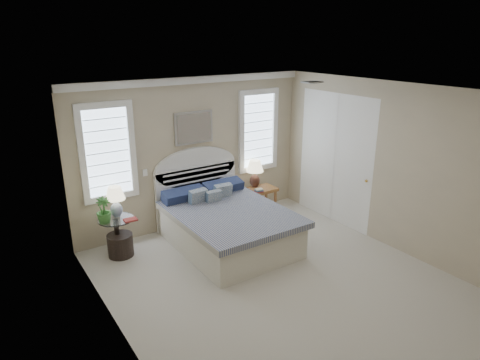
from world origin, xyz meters
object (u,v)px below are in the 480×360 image
nightstand_right (263,195)px  side_table_left (117,233)px  floor_pot (120,245)px  lamp_right (255,171)px  lamp_left (115,198)px  bed (225,222)px

nightstand_right → side_table_left: bearing=-178.1°
side_table_left → nightstand_right: bearing=1.9°
floor_pot → side_table_left: bearing=113.2°
lamp_right → lamp_left: bearing=-176.5°
lamp_right → nightstand_right: bearing=-59.6°
side_table_left → nightstand_right: size_ratio=1.19×
lamp_right → bed: bearing=-145.2°
nightstand_right → lamp_left: bearing=-179.6°
nightstand_right → lamp_right: lamp_right is taller
bed → lamp_left: (-1.60, 0.67, 0.55)m
floor_pot → bed: bearing=-18.4°
bed → floor_pot: bed is taller
lamp_left → lamp_right: lamp_left is taller
nightstand_right → lamp_left: lamp_left is taller
lamp_left → lamp_right: bearing=3.5°
floor_pot → nightstand_right: bearing=2.9°
bed → lamp_right: size_ratio=4.18×
bed → floor_pot: size_ratio=5.64×
side_table_left → lamp_left: bearing=56.7°
lamp_left → lamp_right: (2.81, 0.17, -0.08)m
floor_pot → lamp_left: size_ratio=0.80×
bed → lamp_left: 1.82m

